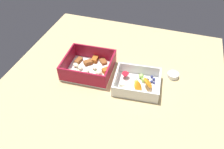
# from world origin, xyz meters

# --- Properties ---
(table_surface) EXTENTS (0.80, 0.80, 0.02)m
(table_surface) POSITION_xyz_m (0.00, 0.00, 0.01)
(table_surface) COLOR tan
(table_surface) RESTS_ON ground
(pasta_container) EXTENTS (0.19, 0.17, 0.06)m
(pasta_container) POSITION_xyz_m (-0.10, 0.01, 0.04)
(pasta_container) COLOR white
(pasta_container) RESTS_ON table_surface
(fruit_bowl) EXTENTS (0.17, 0.15, 0.05)m
(fruit_bowl) POSITION_xyz_m (0.09, -0.02, 0.04)
(fruit_bowl) COLOR white
(fruit_bowl) RESTS_ON table_surface
(paper_cup_liner) EXTENTS (0.04, 0.04, 0.02)m
(paper_cup_liner) POSITION_xyz_m (0.21, 0.07, 0.03)
(paper_cup_liner) COLOR white
(paper_cup_liner) RESTS_ON table_surface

